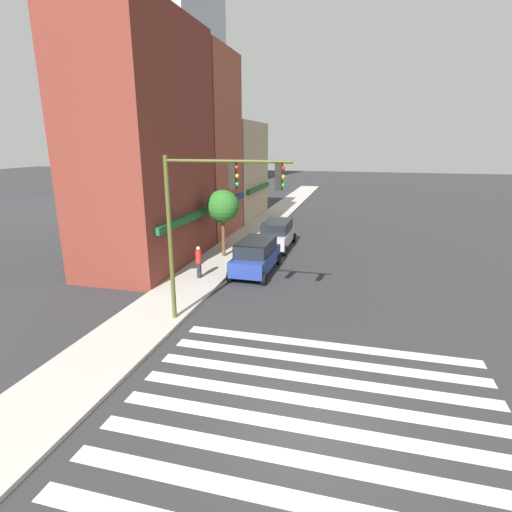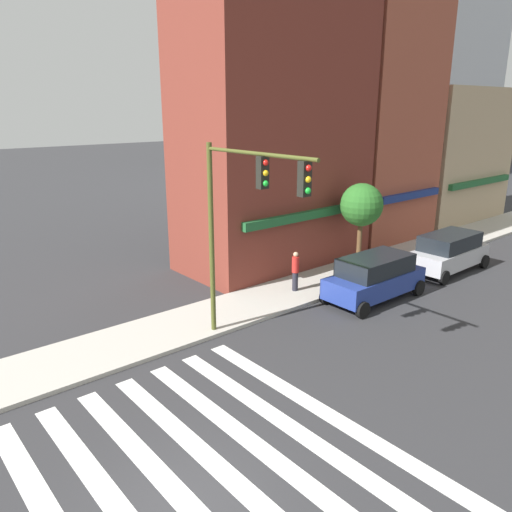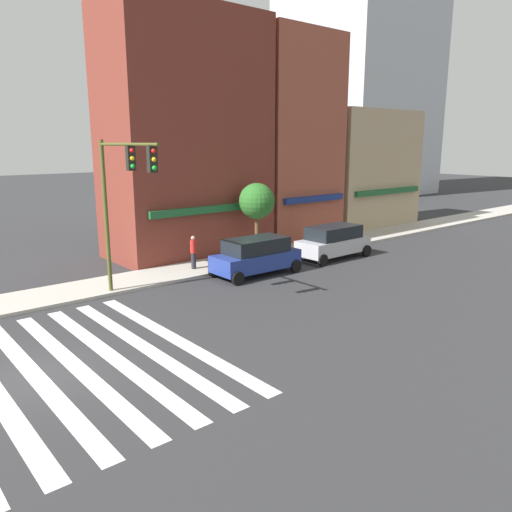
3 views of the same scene
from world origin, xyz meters
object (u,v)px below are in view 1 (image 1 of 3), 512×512
object	(u,v)px
pedestrian_red_jacket	(199,262)
suv_silver	(277,234)
suv_blue	(256,255)
traffic_signal	(210,207)
street_tree	(223,207)

from	to	relation	value
pedestrian_red_jacket	suv_silver	bearing A→B (deg)	-156.89
suv_blue	pedestrian_red_jacket	bearing A→B (deg)	128.59
suv_blue	suv_silver	world-z (taller)	same
suv_blue	suv_silver	bearing A→B (deg)	0.52
traffic_signal	pedestrian_red_jacket	size ratio (longest dim) A/B	3.87
suv_silver	pedestrian_red_jacket	world-z (taller)	suv_silver
pedestrian_red_jacket	street_tree	bearing A→B (deg)	-136.94
suv_silver	pedestrian_red_jacket	bearing A→B (deg)	160.91
street_tree	suv_silver	bearing A→B (deg)	-38.13
traffic_signal	street_tree	distance (m)	10.12
suv_blue	pedestrian_red_jacket	xyz separation A→B (m)	(-2.09, 2.67, 0.04)
suv_blue	street_tree	size ratio (longest dim) A/B	1.09
traffic_signal	pedestrian_red_jacket	bearing A→B (deg)	28.02
street_tree	suv_blue	bearing A→B (deg)	-130.68
traffic_signal	suv_blue	world-z (taller)	traffic_signal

